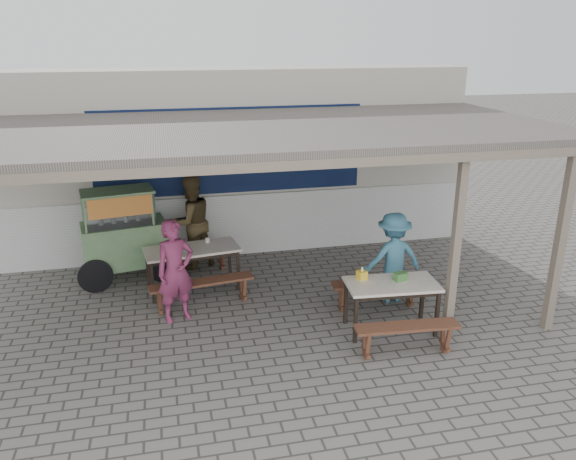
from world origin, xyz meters
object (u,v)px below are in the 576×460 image
(table_left, at_px, (192,253))
(bench_right_wall, at_px, (376,289))
(table_right, at_px, (392,288))
(condiment_bowl, at_px, (183,245))
(patron_right_table, at_px, (393,258))
(donation_box, at_px, (400,276))
(bench_left_wall, at_px, (185,257))
(tissue_box, at_px, (362,275))
(condiment_jar, at_px, (207,240))
(bench_left_street, at_px, (202,287))
(patron_street_side, at_px, (176,271))
(bench_right_street, at_px, (407,333))
(vendor_cart, at_px, (123,232))
(patron_wall_side, at_px, (191,222))

(table_left, relative_size, bench_right_wall, 1.14)
(table_right, height_order, condiment_bowl, condiment_bowl)
(patron_right_table, height_order, donation_box, patron_right_table)
(bench_left_wall, bearing_deg, tissue_box, -53.53)
(table_right, bearing_deg, table_left, 147.75)
(condiment_jar, bearing_deg, bench_left_street, -101.51)
(table_left, relative_size, condiment_jar, 20.54)
(table_left, height_order, patron_street_side, patron_street_side)
(bench_right_street, xyz_separation_m, condiment_jar, (-2.36, 2.94, 0.45))
(bench_right_street, height_order, tissue_box, tissue_box)
(vendor_cart, distance_m, patron_right_table, 4.60)
(table_left, xyz_separation_m, bench_left_wall, (-0.09, 0.68, -0.33))
(table_left, bearing_deg, condiment_bowl, 130.65)
(patron_wall_side, bearing_deg, condiment_jar, 80.76)
(bench_left_street, relative_size, bench_left_wall, 1.00)
(condiment_jar, bearing_deg, donation_box, -40.52)
(bench_right_wall, relative_size, patron_street_side, 0.90)
(table_right, relative_size, condiment_bowl, 8.00)
(patron_street_side, relative_size, patron_wall_side, 0.91)
(patron_street_side, bearing_deg, bench_right_street, -50.35)
(patron_wall_side, bearing_deg, condiment_bowl, 52.96)
(condiment_jar, bearing_deg, patron_street_side, -115.15)
(bench_right_street, bearing_deg, patron_street_side, 154.24)
(patron_street_side, relative_size, condiment_jar, 20.04)
(table_left, xyz_separation_m, patron_wall_side, (0.06, 1.03, 0.19))
(bench_right_street, distance_m, condiment_bowl, 3.99)
(condiment_bowl, bearing_deg, condiment_jar, 15.00)
(table_right, bearing_deg, patron_right_table, 71.07)
(bench_left_street, height_order, condiment_jar, condiment_jar)
(patron_right_table, relative_size, condiment_bowl, 8.76)
(bench_right_wall, xyz_separation_m, tissue_box, (-0.43, -0.47, 0.48))
(patron_right_table, height_order, condiment_jar, patron_right_table)
(bench_left_wall, bearing_deg, donation_box, -49.82)
(bench_right_street, bearing_deg, patron_right_table, 78.80)
(bench_right_street, distance_m, patron_street_side, 3.43)
(table_left, height_order, patron_right_table, patron_right_table)
(table_left, xyz_separation_m, condiment_jar, (0.28, 0.23, 0.12))
(tissue_box, bearing_deg, table_right, -31.01)
(table_left, distance_m, condiment_jar, 0.39)
(table_left, height_order, condiment_bowl, condiment_bowl)
(patron_street_side, xyz_separation_m, patron_right_table, (3.39, -0.10, -0.05))
(patron_street_side, bearing_deg, condiment_bowl, 61.94)
(donation_box, bearing_deg, tissue_box, 162.23)
(table_left, distance_m, patron_wall_side, 1.05)
(bench_left_street, distance_m, bench_left_wall, 1.38)
(bench_right_street, distance_m, bench_right_wall, 1.39)
(bench_left_wall, height_order, condiment_bowl, condiment_bowl)
(condiment_bowl, bearing_deg, patron_street_side, -97.96)
(vendor_cart, xyz_separation_m, donation_box, (3.96, -2.68, -0.07))
(vendor_cart, bearing_deg, donation_box, -44.16)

